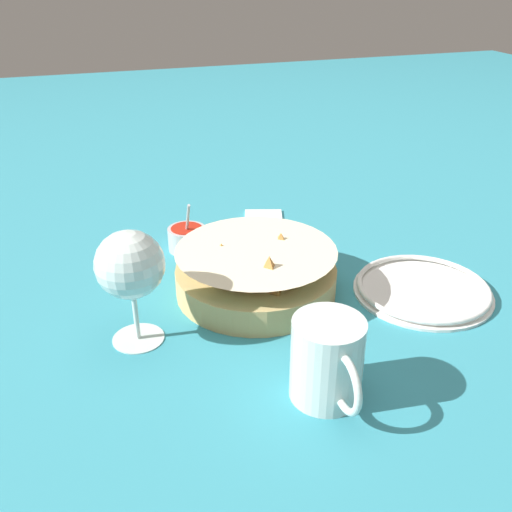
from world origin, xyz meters
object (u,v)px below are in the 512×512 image
beer_mug (327,363)px  wine_glass (130,268)px  sauce_cup (187,238)px  side_plate (423,289)px  food_basket (256,273)px

beer_mug → wine_glass: bearing=-133.0°
wine_glass → sauce_cup: bearing=153.4°
side_plate → sauce_cup: bearing=-129.6°
side_plate → food_basket: bearing=-109.2°
sauce_cup → wine_glass: (0.24, -0.12, 0.09)m
food_basket → side_plate: 0.26m
food_basket → side_plate: (0.09, 0.24, -0.03)m
wine_glass → side_plate: 0.45m
beer_mug → food_basket: bearing=-179.1°
food_basket → side_plate: size_ratio=1.16×
wine_glass → side_plate: wine_glass is taller
sauce_cup → beer_mug: (0.43, 0.08, 0.02)m
sauce_cup → wine_glass: 0.29m
food_basket → beer_mug: 0.25m
sauce_cup → side_plate: 0.41m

